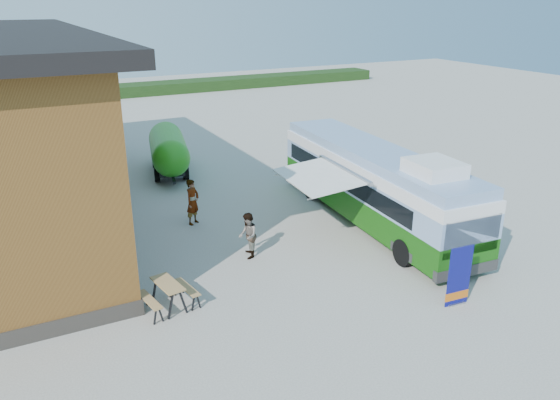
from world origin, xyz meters
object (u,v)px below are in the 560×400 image
banner (459,281)px  slurry_tanker (168,149)px  bus (374,182)px  picnic_table (168,289)px  person_b (248,236)px  person_a (193,202)px

banner → slurry_tanker: size_ratio=0.31×
bus → picnic_table: (-9.32, -2.71, -1.07)m
bus → slurry_tanker: bearing=122.5°
bus → slurry_tanker: size_ratio=1.92×
bus → banner: bearing=-99.7°
banner → person_b: (-4.25, 5.78, 0.04)m
picnic_table → person_b: size_ratio=1.01×
picnic_table → banner: bearing=-35.4°
banner → person_a: banner is taller
banner → slurry_tanker: slurry_tanker is taller
person_b → picnic_table: bearing=-39.8°
picnic_table → person_b: 4.03m
person_b → slurry_tanker: size_ratio=0.27×
bus → person_a: bearing=158.6°
picnic_table → person_a: size_ratio=0.89×
banner → person_b: banner is taller
picnic_table → slurry_tanker: slurry_tanker is taller
picnic_table → person_b: person_b is taller
bus → picnic_table: bearing=-159.6°
picnic_table → person_a: bearing=55.2°
bus → slurry_tanker: 11.56m
bus → slurry_tanker: (-5.48, 10.17, -0.38)m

